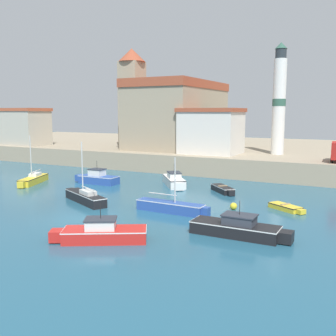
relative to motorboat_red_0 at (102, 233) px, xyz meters
name	(u,v)px	position (x,y,z in m)	size (l,w,h in m)	color
ground_plane	(78,218)	(-4.75, 3.37, -0.53)	(200.00, 200.00, 0.00)	#235670
quay_seawall	(244,152)	(-4.75, 44.84, 0.67)	(120.00, 40.00, 2.39)	gray
motorboat_red_0	(102,233)	(0.00, 0.00, 0.00)	(5.74, 4.12, 2.32)	red
motorboat_black_1	(238,228)	(7.03, 4.80, 0.00)	(6.38, 1.80, 2.31)	black
dinghy_black_2	(223,189)	(1.48, 17.41, -0.21)	(3.28, 3.32, 0.67)	black
motorboat_white_3	(174,180)	(-4.34, 18.29, 0.05)	(4.56, 5.36, 2.40)	white
sailboat_yellow_4	(33,179)	(-18.66, 12.22, -0.06)	(3.10, 5.68, 5.31)	yellow
motorboat_blue_5	(97,178)	(-12.48, 15.62, 0.06)	(5.23, 1.81, 2.53)	#284C9E
sailboat_black_6	(85,197)	(-7.68, 7.70, -0.03)	(6.20, 3.70, 5.26)	black
dinghy_yellow_7	(286,207)	(8.40, 13.05, -0.29)	(3.20, 2.49, 0.50)	yellow
sailboat_blue_8	(171,207)	(0.58, 8.12, -0.07)	(6.18, 1.34, 4.35)	#284C9E
mooring_buoy	(234,206)	(4.60, 11.24, -0.24)	(0.57, 0.57, 0.57)	yellow
church	(174,113)	(-13.34, 35.88, 7.17)	(13.81, 17.68, 15.03)	gray
lighthouse	(279,101)	(3.25, 32.82, 8.69)	(1.66, 1.66, 14.04)	silver
harbor_shed_near_wharf	(26,127)	(-36.75, 28.04, 4.92)	(7.11, 5.39, 6.07)	#BCB29E
harbor_shed_mid_row	(211,131)	(-4.75, 29.88, 4.85)	(7.68, 6.28, 5.92)	silver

